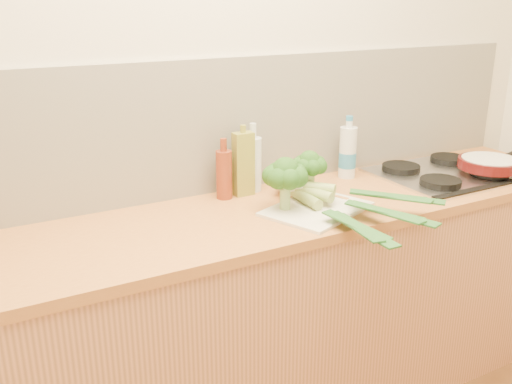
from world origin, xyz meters
The scene contains 14 objects.
room_shell centered at (0.00, 1.49, 1.17)m, with size 3.50×3.50×3.50m.
counter centered at (0.00, 1.20, 0.45)m, with size 3.20×0.62×0.90m.
gas_hob centered at (1.02, 1.20, 0.91)m, with size 0.58×0.50×0.04m.
chopping_board centered at (0.26, 1.11, 0.91)m, with size 0.38×0.28×0.01m, color beige.
broccoli_left centered at (0.15, 1.16, 1.04)m, with size 0.17×0.17×0.20m.
broccoli_right centered at (0.30, 1.22, 1.04)m, with size 0.14×0.14×0.19m.
leek_front centered at (0.25, 1.09, 0.93)m, with size 0.10×0.73×0.04m.
leek_mid centered at (0.30, 1.08, 0.95)m, with size 0.28×0.67×0.04m.
leek_back centered at (0.36, 1.08, 0.97)m, with size 0.42×0.50×0.04m.
skillet centered at (1.18, 1.09, 0.96)m, with size 0.39×0.27×0.05m.
oil_tin centered at (0.11, 1.40, 1.03)m, with size 0.08×0.05×0.29m.
glass_bottle centered at (0.17, 1.43, 1.02)m, with size 0.07×0.07×0.28m.
amber_bottle centered at (0.02, 1.40, 1.00)m, with size 0.06×0.06×0.24m.
water_bottle centered at (0.62, 1.39, 1.01)m, with size 0.08×0.08×0.25m.
Camera 1 is at (-0.90, -0.54, 1.66)m, focal length 40.00 mm.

